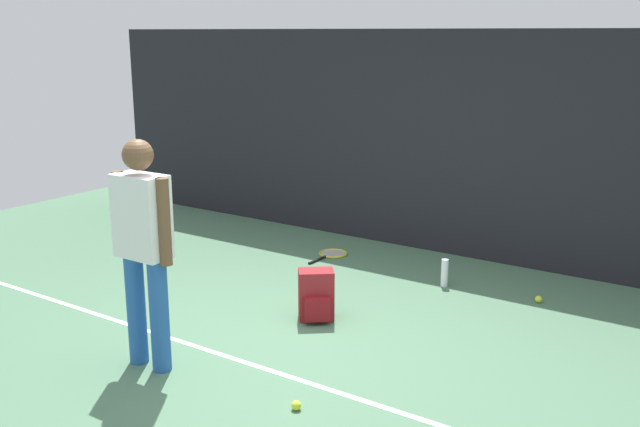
# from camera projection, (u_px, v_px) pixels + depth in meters

# --- Properties ---
(ground_plane) EXTENTS (12.00, 12.00, 0.00)m
(ground_plane) POSITION_uv_depth(u_px,v_px,m) (292.00, 346.00, 5.70)
(ground_plane) COLOR #4C7556
(back_fence) EXTENTS (10.00, 0.10, 2.45)m
(back_fence) POSITION_uv_depth(u_px,v_px,m) (454.00, 145.00, 7.81)
(back_fence) COLOR black
(back_fence) RESTS_ON ground
(court_line) EXTENTS (9.00, 0.05, 0.00)m
(court_line) POSITION_uv_depth(u_px,v_px,m) (257.00, 366.00, 5.35)
(court_line) COLOR white
(court_line) RESTS_ON ground
(tennis_player) EXTENTS (0.53, 0.23, 1.70)m
(tennis_player) POSITION_uv_depth(u_px,v_px,m) (143.00, 241.00, 5.13)
(tennis_player) COLOR #2659A5
(tennis_player) RESTS_ON ground
(tennis_racket) EXTENTS (0.34, 0.62, 0.03)m
(tennis_racket) POSITION_uv_depth(u_px,v_px,m) (332.00, 254.00, 8.01)
(tennis_racket) COLOR black
(tennis_racket) RESTS_ON ground
(backpack) EXTENTS (0.38, 0.38, 0.44)m
(backpack) POSITION_uv_depth(u_px,v_px,m) (316.00, 296.00, 6.18)
(backpack) COLOR maroon
(backpack) RESTS_ON ground
(tennis_ball_near_player) EXTENTS (0.07, 0.07, 0.07)m
(tennis_ball_near_player) POSITION_uv_depth(u_px,v_px,m) (539.00, 299.00, 6.60)
(tennis_ball_near_player) COLOR #CCE033
(tennis_ball_near_player) RESTS_ON ground
(tennis_ball_by_fence) EXTENTS (0.07, 0.07, 0.07)m
(tennis_ball_by_fence) POSITION_uv_depth(u_px,v_px,m) (296.00, 405.00, 4.73)
(tennis_ball_by_fence) COLOR #CCE033
(tennis_ball_by_fence) RESTS_ON ground
(water_bottle) EXTENTS (0.07, 0.07, 0.27)m
(water_bottle) POSITION_uv_depth(u_px,v_px,m) (445.00, 273.00, 7.01)
(water_bottle) COLOR white
(water_bottle) RESTS_ON ground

